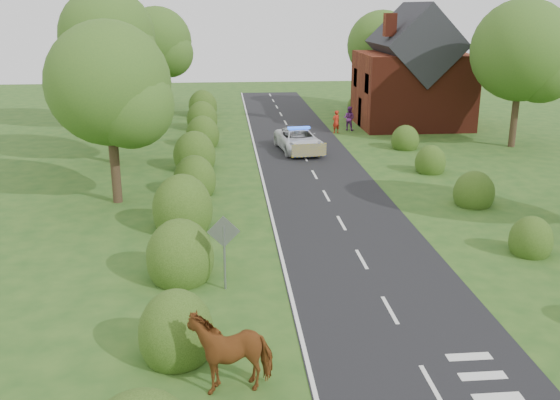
{
  "coord_description": "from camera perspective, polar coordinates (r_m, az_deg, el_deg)",
  "views": [
    {
      "loc": [
        -4.91,
        -16.78,
        8.91
      ],
      "look_at": [
        -2.69,
        7.45,
        1.3
      ],
      "focal_mm": 40.0,
      "sensor_mm": 36.0,
      "label": 1
    }
  ],
  "objects": [
    {
      "name": "road_sign",
      "position": [
        20.14,
        -5.15,
        -3.83
      ],
      "size": [
        1.06,
        0.08,
        2.53
      ],
      "color": "gray",
      "rests_on": "ground"
    },
    {
      "name": "tree_right_b",
      "position": [
        43.23,
        21.65,
        12.24
      ],
      "size": [
        6.56,
        6.4,
        9.4
      ],
      "color": "#332316",
      "rests_on": "ground"
    },
    {
      "name": "police_van",
      "position": [
        39.81,
        1.72,
        5.48
      ],
      "size": [
        2.97,
        5.43,
        1.58
      ],
      "rotation": [
        0.0,
        0.0,
        0.12
      ],
      "color": "white",
      "rests_on": "ground"
    },
    {
      "name": "pedestrian_red",
      "position": [
        45.83,
        5.14,
        7.14
      ],
      "size": [
        0.71,
        0.62,
        1.65
      ],
      "primitive_type": "imported",
      "rotation": [
        0.0,
        0.0,
        3.59
      ],
      "color": "#B32414",
      "rests_on": "ground"
    },
    {
      "name": "hedgerow_right",
      "position": [
        31.4,
        16.47,
        1.2
      ],
      "size": [
        2.1,
        45.78,
        2.1
      ],
      "color": "#274212",
      "rests_on": "ground"
    },
    {
      "name": "ground",
      "position": [
        19.63,
        10.0,
        -9.92
      ],
      "size": [
        120.0,
        120.0,
        0.0
      ],
      "primitive_type": "plane",
      "color": "#27501B"
    },
    {
      "name": "road",
      "position": [
        33.37,
        3.42,
        1.87
      ],
      "size": [
        6.0,
        70.0,
        0.02
      ],
      "primitive_type": "cube",
      "color": "black",
      "rests_on": "ground"
    },
    {
      "name": "pedestrian_purple",
      "position": [
        46.95,
        6.33,
        7.43
      ],
      "size": [
        1.09,
        1.03,
        1.79
      ],
      "primitive_type": "imported",
      "rotation": [
        0.0,
        0.0,
        2.59
      ],
      "color": "#712B7E",
      "rests_on": "ground"
    },
    {
      "name": "house",
      "position": [
        49.22,
        12.04,
        11.02
      ],
      "size": [
        8.0,
        7.4,
        9.17
      ],
      "color": "#5E2013",
      "rests_on": "ground"
    },
    {
      "name": "hedgerow_left",
      "position": [
        29.67,
        -8.13,
        1.22
      ],
      "size": [
        2.75,
        50.41,
        3.0
      ],
      "color": "#274212",
      "rests_on": "ground"
    },
    {
      "name": "tree_left_d",
      "position": [
        56.98,
        -10.91,
        13.78
      ],
      "size": [
        6.15,
        6.0,
        8.89
      ],
      "color": "#332316",
      "rests_on": "ground"
    },
    {
      "name": "tree_right_c",
      "position": [
        56.56,
        9.56,
        13.52
      ],
      "size": [
        6.15,
        6.0,
        8.58
      ],
      "color": "#332316",
      "rests_on": "ground"
    },
    {
      "name": "tree_left_c",
      "position": [
        47.32,
        -15.16,
        13.91
      ],
      "size": [
        6.97,
        6.8,
        10.22
      ],
      "color": "#332316",
      "rests_on": "ground"
    },
    {
      "name": "tree_left_b",
      "position": [
        37.39,
        -15.25,
        10.84
      ],
      "size": [
        5.74,
        5.6,
        8.07
      ],
      "color": "#332316",
      "rests_on": "ground"
    },
    {
      "name": "tree_left_a",
      "position": [
        29.27,
        -14.94,
        9.78
      ],
      "size": [
        5.74,
        5.6,
        8.38
      ],
      "color": "#332316",
      "rests_on": "ground"
    },
    {
      "name": "cow",
      "position": [
        15.67,
        -4.49,
        -13.79
      ],
      "size": [
        2.5,
        1.63,
        1.64
      ],
      "primitive_type": "imported",
      "rotation": [
        0.0,
        0.0,
        -1.38
      ],
      "color": "brown",
      "rests_on": "ground"
    },
    {
      "name": "road_markings",
      "position": [
        31.19,
        1.07,
        0.81
      ],
      "size": [
        4.96,
        70.0,
        0.01
      ],
      "color": "white",
      "rests_on": "road"
    }
  ]
}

